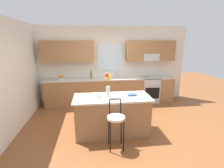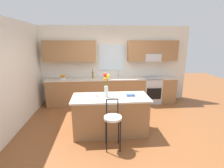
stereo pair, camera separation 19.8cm
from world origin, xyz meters
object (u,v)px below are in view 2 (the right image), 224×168
at_px(bar_stool_near, 113,120).
at_px(flower_vase, 106,83).
at_px(fruit_bowl_oranges, 63,77).
at_px(bottle_olive_oil, 93,75).
at_px(cookbook, 131,95).
at_px(mug_ceramic, 97,95).
at_px(kitchen_island, 111,115).
at_px(oven_range, 151,90).

distance_m(bar_stool_near, flower_vase, 0.86).
distance_m(fruit_bowl_oranges, bottle_olive_oil, 1.03).
xyz_separation_m(bar_stool_near, flower_vase, (-0.10, 0.59, 0.61)).
height_order(bar_stool_near, cookbook, bar_stool_near).
height_order(bar_stool_near, flower_vase, flower_vase).
bearing_deg(flower_vase, mug_ceramic, 174.24).
bearing_deg(flower_vase, bar_stool_near, -80.70).
bearing_deg(fruit_bowl_oranges, bar_stool_near, -60.46).
distance_m(cookbook, bottle_olive_oil, 2.20).
bearing_deg(bar_stool_near, fruit_bowl_oranges, 119.54).
bearing_deg(kitchen_island, flower_vase, -173.31).
relative_size(flower_vase, mug_ceramic, 6.34).
bearing_deg(oven_range, fruit_bowl_oranges, 179.48).
relative_size(kitchen_island, bar_stool_near, 1.71).
relative_size(oven_range, fruit_bowl_oranges, 3.83).
relative_size(mug_ceramic, cookbook, 0.45).
bearing_deg(oven_range, bottle_olive_oil, 179.33).
distance_m(mug_ceramic, fruit_bowl_oranges, 2.33).
distance_m(kitchen_island, bar_stool_near, 0.63).
bearing_deg(oven_range, mug_ceramic, -134.57).
relative_size(kitchen_island, mug_ceramic, 19.83).
bearing_deg(kitchen_island, mug_ceramic, 178.10).
bearing_deg(flower_vase, bottle_olive_oil, 100.23).
xyz_separation_m(mug_ceramic, cookbook, (0.79, 0.03, -0.03)).
bearing_deg(kitchen_island, bottle_olive_oil, 102.93).
xyz_separation_m(kitchen_island, cookbook, (0.48, 0.04, 0.47)).
relative_size(oven_range, cookbook, 4.60).
height_order(mug_ceramic, bottle_olive_oil, bottle_olive_oil).
bearing_deg(cookbook, bottle_olive_oil, 115.51).
relative_size(bar_stool_near, fruit_bowl_oranges, 4.34).
xyz_separation_m(oven_range, bottle_olive_oil, (-2.11, 0.02, 0.58)).
bearing_deg(mug_ceramic, bar_stool_near, -63.04).
relative_size(fruit_bowl_oranges, bottle_olive_oil, 0.78).
xyz_separation_m(bar_stool_near, fruit_bowl_oranges, (-1.49, 2.63, 0.34)).
bearing_deg(flower_vase, oven_range, 49.07).
bearing_deg(oven_range, kitchen_island, -129.48).
bearing_deg(bar_stool_near, oven_range, 57.69).
xyz_separation_m(kitchen_island, fruit_bowl_oranges, (-1.49, 2.02, 0.51)).
distance_m(bar_stool_near, bottle_olive_oil, 2.70).
relative_size(mug_ceramic, fruit_bowl_oranges, 0.37).
distance_m(oven_range, cookbook, 2.33).
relative_size(mug_ceramic, bottle_olive_oil, 0.29).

